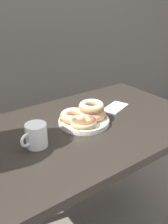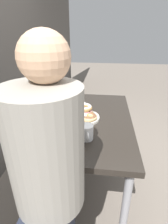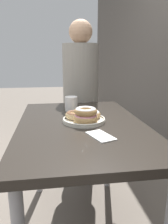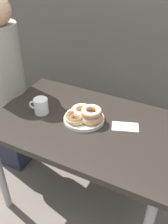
% 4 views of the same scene
% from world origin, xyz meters
% --- Properties ---
extents(dining_table, '(1.14, 0.72, 0.76)m').
position_xyz_m(dining_table, '(0.00, 0.19, 0.68)').
color(dining_table, '#28231E').
rests_on(dining_table, ground_plane).
extents(donut_plate, '(0.28, 0.26, 0.10)m').
position_xyz_m(donut_plate, '(-0.01, 0.21, 0.80)').
color(donut_plate, silver).
rests_on(donut_plate, dining_table).
extents(coffee_mug, '(0.12, 0.09, 0.10)m').
position_xyz_m(coffee_mug, '(-0.30, 0.16, 0.82)').
color(coffee_mug, white).
rests_on(coffee_mug, dining_table).
extents(person_figure, '(0.36, 0.31, 1.43)m').
position_xyz_m(person_figure, '(-0.73, 0.28, 0.75)').
color(person_figure, '#232838').
rests_on(person_figure, ground_plane).
extents(napkin, '(0.18, 0.13, 0.01)m').
position_xyz_m(napkin, '(0.23, 0.25, 0.77)').
color(napkin, white).
rests_on(napkin, dining_table).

